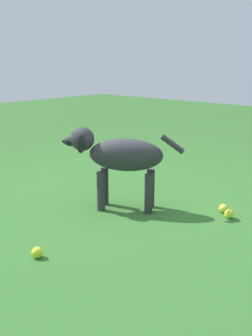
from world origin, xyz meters
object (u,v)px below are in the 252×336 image
(tennis_ball_1, at_px, (223,208))
(tennis_ball_2, at_px, (37,252))
(dog, at_px, (119,156))
(tennis_ball_0, at_px, (229,214))

(tennis_ball_1, relative_size, tennis_ball_2, 1.00)
(dog, distance_m, tennis_ball_1, 0.86)
(tennis_ball_0, xyz_separation_m, tennis_ball_2, (1.29, -0.52, 0.00))
(dog, xyz_separation_m, tennis_ball_2, (0.93, 0.21, -0.37))
(dog, relative_size, tennis_ball_2, 12.08)
(tennis_ball_1, bearing_deg, dog, -56.32)
(dog, height_order, tennis_ball_1, dog)
(tennis_ball_1, distance_m, tennis_ball_2, 1.43)
(dog, bearing_deg, tennis_ball_0, 174.02)
(tennis_ball_1, bearing_deg, tennis_ball_2, -17.72)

